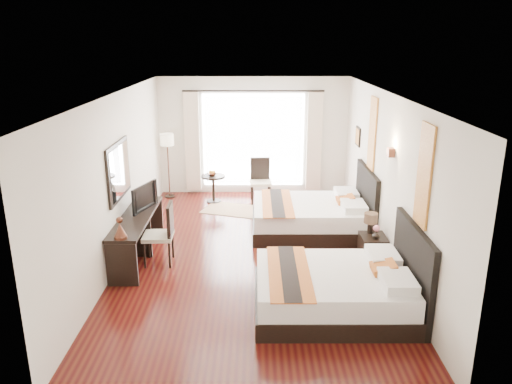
{
  "coord_description": "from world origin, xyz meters",
  "views": [
    {
      "loc": [
        0.04,
        -8.05,
        3.65
      ],
      "look_at": [
        0.06,
        0.23,
        1.09
      ],
      "focal_mm": 35.0,
      "sensor_mm": 36.0,
      "label": 1
    }
  ],
  "objects_px": {
    "television": "(141,196)",
    "desk_chair": "(160,245)",
    "vase": "(376,235)",
    "fruit_bowl": "(212,175)",
    "bed_far": "(313,215)",
    "nightstand": "(373,250)",
    "floor_lamp": "(167,144)",
    "bed_near": "(339,289)",
    "console_desk": "(137,236)",
    "side_table": "(213,189)",
    "window_chair": "(261,189)",
    "table_lamp": "(371,220)"
  },
  "relations": [
    {
      "from": "vase",
      "to": "television",
      "type": "bearing_deg",
      "value": 169.25
    },
    {
      "from": "nightstand",
      "to": "console_desk",
      "type": "relative_size",
      "value": 0.23
    },
    {
      "from": "fruit_bowl",
      "to": "window_chair",
      "type": "height_order",
      "value": "window_chair"
    },
    {
      "from": "bed_far",
      "to": "vase",
      "type": "relative_size",
      "value": 17.57
    },
    {
      "from": "table_lamp",
      "to": "side_table",
      "type": "height_order",
      "value": "table_lamp"
    },
    {
      "from": "desk_chair",
      "to": "window_chair",
      "type": "relative_size",
      "value": 1.03
    },
    {
      "from": "television",
      "to": "window_chair",
      "type": "xyz_separation_m",
      "value": [
        2.14,
        2.65,
        -0.67
      ]
    },
    {
      "from": "bed_far",
      "to": "desk_chair",
      "type": "distance_m",
      "value": 3.1
    },
    {
      "from": "desk_chair",
      "to": "floor_lamp",
      "type": "height_order",
      "value": "floor_lamp"
    },
    {
      "from": "bed_near",
      "to": "floor_lamp",
      "type": "height_order",
      "value": "floor_lamp"
    },
    {
      "from": "television",
      "to": "floor_lamp",
      "type": "distance_m",
      "value": 3.05
    },
    {
      "from": "nightstand",
      "to": "side_table",
      "type": "relative_size",
      "value": 0.81
    },
    {
      "from": "bed_near",
      "to": "nightstand",
      "type": "bearing_deg",
      "value": 61.58
    },
    {
      "from": "television",
      "to": "fruit_bowl",
      "type": "distance_m",
      "value": 2.88
    },
    {
      "from": "floor_lamp",
      "to": "bed_far",
      "type": "bearing_deg",
      "value": -34.69
    },
    {
      "from": "nightstand",
      "to": "floor_lamp",
      "type": "xyz_separation_m",
      "value": [
        -4.02,
        3.68,
        1.05
      ]
    },
    {
      "from": "desk_chair",
      "to": "nightstand",
      "type": "bearing_deg",
      "value": 177.86
    },
    {
      "from": "console_desk",
      "to": "floor_lamp",
      "type": "distance_m",
      "value": 3.52
    },
    {
      "from": "bed_near",
      "to": "floor_lamp",
      "type": "distance_m",
      "value": 6.17
    },
    {
      "from": "bed_far",
      "to": "nightstand",
      "type": "height_order",
      "value": "bed_far"
    },
    {
      "from": "nightstand",
      "to": "console_desk",
      "type": "distance_m",
      "value": 4.02
    },
    {
      "from": "bed_near",
      "to": "fruit_bowl",
      "type": "relative_size",
      "value": 11.17
    },
    {
      "from": "table_lamp",
      "to": "window_chair",
      "type": "distance_m",
      "value": 3.68
    },
    {
      "from": "nightstand",
      "to": "fruit_bowl",
      "type": "height_order",
      "value": "fruit_bowl"
    },
    {
      "from": "bed_far",
      "to": "window_chair",
      "type": "distance_m",
      "value": 2.09
    },
    {
      "from": "bed_near",
      "to": "fruit_bowl",
      "type": "bearing_deg",
      "value": 114.05
    },
    {
      "from": "console_desk",
      "to": "television",
      "type": "bearing_deg",
      "value": 86.89
    },
    {
      "from": "bed_far",
      "to": "window_chair",
      "type": "xyz_separation_m",
      "value": [
        -1.02,
        1.82,
        -0.02
      ]
    },
    {
      "from": "side_table",
      "to": "desk_chair",
      "type": "bearing_deg",
      "value": -100.95
    },
    {
      "from": "television",
      "to": "desk_chair",
      "type": "bearing_deg",
      "value": -127.64
    },
    {
      "from": "floor_lamp",
      "to": "console_desk",
      "type": "bearing_deg",
      "value": -89.83
    },
    {
      "from": "nightstand",
      "to": "vase",
      "type": "distance_m",
      "value": 0.34
    },
    {
      "from": "side_table",
      "to": "window_chair",
      "type": "relative_size",
      "value": 0.62
    },
    {
      "from": "nightstand",
      "to": "side_table",
      "type": "bearing_deg",
      "value": 131.46
    },
    {
      "from": "bed_far",
      "to": "desk_chair",
      "type": "relative_size",
      "value": 2.14
    },
    {
      "from": "desk_chair",
      "to": "bed_far",
      "type": "bearing_deg",
      "value": -153.88
    },
    {
      "from": "side_table",
      "to": "window_chair",
      "type": "bearing_deg",
      "value": -1.45
    },
    {
      "from": "bed_near",
      "to": "console_desk",
      "type": "bearing_deg",
      "value": 150.99
    },
    {
      "from": "console_desk",
      "to": "nightstand",
      "type": "bearing_deg",
      "value": -3.97
    },
    {
      "from": "bed_far",
      "to": "console_desk",
      "type": "relative_size",
      "value": 1.02
    },
    {
      "from": "television",
      "to": "desk_chair",
      "type": "height_order",
      "value": "television"
    },
    {
      "from": "bed_far",
      "to": "fruit_bowl",
      "type": "relative_size",
      "value": 11.41
    },
    {
      "from": "nightstand",
      "to": "television",
      "type": "bearing_deg",
      "value": 170.8
    },
    {
      "from": "console_desk",
      "to": "window_chair",
      "type": "distance_m",
      "value": 3.71
    },
    {
      "from": "television",
      "to": "fruit_bowl",
      "type": "xyz_separation_m",
      "value": [
        1.03,
        2.67,
        -0.33
      ]
    },
    {
      "from": "nightstand",
      "to": "console_desk",
      "type": "bearing_deg",
      "value": 176.03
    },
    {
      "from": "bed_far",
      "to": "desk_chair",
      "type": "bearing_deg",
      "value": -152.24
    },
    {
      "from": "bed_far",
      "to": "nightstand",
      "type": "relative_size",
      "value": 4.37
    },
    {
      "from": "console_desk",
      "to": "side_table",
      "type": "relative_size",
      "value": 3.48
    },
    {
      "from": "console_desk",
      "to": "floor_lamp",
      "type": "xyz_separation_m",
      "value": [
        -0.01,
        3.4,
        0.92
      ]
    }
  ]
}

